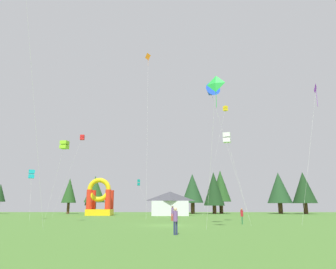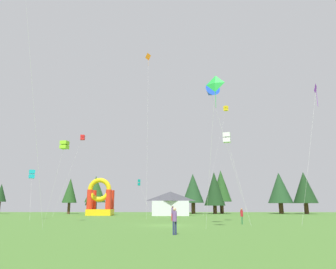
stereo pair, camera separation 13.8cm
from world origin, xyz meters
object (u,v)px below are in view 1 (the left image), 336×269
object	(u,v)px
kite_purple_diamond	(316,90)
person_far_side	(175,218)
kite_lime_box	(64,145)
person_near_camera	(242,215)
kite_red_box	(82,138)
person_midfield	(172,212)
inflatable_orange_dome	(100,201)
kite_yellow_box	(225,109)
kite_blue_delta	(211,92)
kite_cyan_box	(31,174)
kite_green_diamond	(215,84)
festival_tent	(170,204)
kite_teal_box	(139,183)
kite_white_box	(227,138)
kite_orange_diamond	(148,59)

from	to	relation	value
kite_purple_diamond	person_far_side	bearing A→B (deg)	-142.87
kite_lime_box	person_near_camera	xyz separation A→B (m)	(20.31, -2.43, -8.04)
kite_red_box	person_midfield	xyz separation A→B (m)	(15.89, -11.63, -12.50)
kite_purple_diamond	inflatable_orange_dome	distance (m)	43.03
kite_yellow_box	kite_purple_diamond	xyz separation A→B (m)	(5.50, -29.50, -7.08)
kite_blue_delta	kite_cyan_box	distance (m)	28.39
kite_green_diamond	festival_tent	bearing A→B (deg)	96.30
kite_yellow_box	kite_teal_box	world-z (taller)	kite_yellow_box
kite_white_box	kite_purple_diamond	bearing A→B (deg)	-10.33
kite_orange_diamond	kite_white_box	bearing A→B (deg)	-50.95
kite_green_diamond	inflatable_orange_dome	size ratio (longest dim) A/B	1.76
kite_teal_box	kite_green_diamond	distance (m)	36.88
kite_purple_diamond	kite_orange_diamond	size ratio (longest dim) A/B	0.57
kite_teal_box	kite_lime_box	world-z (taller)	kite_lime_box
kite_blue_delta	person_far_side	size ratio (longest dim) A/B	7.84
kite_red_box	kite_lime_box	size ratio (longest dim) A/B	1.48
kite_orange_diamond	person_midfield	world-z (taller)	kite_orange_diamond
kite_cyan_box	kite_green_diamond	bearing A→B (deg)	-39.14
kite_blue_delta	festival_tent	xyz separation A→B (m)	(-4.35, 30.55, -11.08)
kite_blue_delta	kite_cyan_box	world-z (taller)	kite_blue_delta
kite_red_box	kite_yellow_box	bearing A→B (deg)	21.76
kite_cyan_box	person_near_camera	world-z (taller)	kite_cyan_box
kite_purple_diamond	person_midfield	xyz separation A→B (m)	(-17.11, 6.89, -14.13)
kite_white_box	person_far_side	bearing A→B (deg)	-113.66
person_midfield	festival_tent	xyz separation A→B (m)	(-0.38, 19.00, 1.15)
kite_cyan_box	person_far_side	world-z (taller)	kite_cyan_box
kite_orange_diamond	person_midfield	bearing A→B (deg)	-63.45
kite_blue_delta	kite_cyan_box	xyz separation A→B (m)	(-23.91, 13.58, -7.09)
kite_orange_diamond	kite_cyan_box	bearing A→B (deg)	-158.61
kite_blue_delta	kite_teal_box	size ratio (longest dim) A/B	2.10
kite_yellow_box	festival_tent	distance (m)	23.65
kite_yellow_box	person_far_side	bearing A→B (deg)	-105.16
person_midfield	inflatable_orange_dome	bearing A→B (deg)	-48.71
kite_purple_diamond	festival_tent	xyz separation A→B (m)	(-17.49, 25.90, -12.98)
inflatable_orange_dome	person_midfield	bearing A→B (deg)	-54.67
kite_red_box	kite_lime_box	world-z (taller)	kite_red_box
person_far_side	inflatable_orange_dome	bearing A→B (deg)	79.17
kite_teal_box	kite_lime_box	bearing A→B (deg)	-105.85
kite_cyan_box	kite_teal_box	bearing A→B (deg)	49.46
kite_cyan_box	festival_tent	world-z (taller)	kite_cyan_box
kite_purple_diamond	kite_red_box	world-z (taller)	kite_purple_diamond
kite_red_box	person_near_camera	distance (m)	32.80
kite_purple_diamond	kite_red_box	size ratio (longest dim) A/B	1.13
person_far_side	kite_red_box	bearing A→B (deg)	86.45
kite_teal_box	kite_cyan_box	bearing A→B (deg)	-130.54
kite_teal_box	inflatable_orange_dome	size ratio (longest dim) A/B	0.95
kite_blue_delta	person_near_camera	size ratio (longest dim) A/B	8.63
kite_purple_diamond	inflatable_orange_dome	xyz separation A→B (m)	(-31.23, 26.82, -12.56)
kite_green_diamond	kite_cyan_box	world-z (taller)	kite_green_diamond
kite_green_diamond	kite_cyan_box	size ratio (longest dim) A/B	1.84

